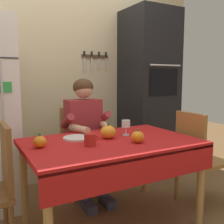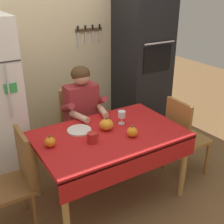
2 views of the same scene
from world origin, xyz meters
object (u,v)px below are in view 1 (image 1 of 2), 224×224
(wall_oven, at_px, (148,93))
(chair_right_side, at_px, (197,155))
(serving_tray, at_px, (77,138))
(pumpkin_small, at_px, (40,142))
(chair_behind_person, at_px, (79,146))
(dining_table, at_px, (112,151))
(pumpkin_medium, at_px, (138,137))
(pumpkin_large, at_px, (108,132))
(seated_person, at_px, (86,128))
(wine_glass, at_px, (126,124))
(coffee_mug, at_px, (90,140))

(wall_oven, height_order, chair_right_side, wall_oven)
(chair_right_side, bearing_deg, serving_tray, 165.87)
(pumpkin_small, bearing_deg, chair_behind_person, 50.21)
(dining_table, height_order, serving_tray, serving_tray)
(chair_right_side, height_order, pumpkin_medium, chair_right_side)
(pumpkin_large, bearing_deg, chair_behind_person, 88.99)
(wall_oven, distance_m, pumpkin_medium, 1.42)
(wall_oven, height_order, seated_person, wall_oven)
(chair_right_side, height_order, wine_glass, chair_right_side)
(coffee_mug, height_order, pumpkin_medium, pumpkin_medium)
(seated_person, height_order, pumpkin_large, seated_person)
(seated_person, relative_size, chair_right_side, 1.34)
(chair_behind_person, bearing_deg, dining_table, -91.87)
(coffee_mug, distance_m, serving_tray, 0.26)
(pumpkin_medium, height_order, pumpkin_small, pumpkin_medium)
(pumpkin_large, bearing_deg, serving_tray, 154.81)
(chair_right_side, bearing_deg, pumpkin_large, 169.10)
(seated_person, bearing_deg, serving_tray, -122.56)
(seated_person, relative_size, wine_glass, 8.99)
(coffee_mug, bearing_deg, wall_oven, 37.45)
(chair_behind_person, bearing_deg, wine_glass, -74.31)
(chair_behind_person, height_order, coffee_mug, chair_behind_person)
(dining_table, distance_m, pumpkin_medium, 0.25)
(wall_oven, relative_size, pumpkin_medium, 18.11)
(pumpkin_medium, distance_m, serving_tray, 0.52)
(chair_behind_person, xyz_separation_m, pumpkin_small, (-0.59, -0.71, 0.27))
(serving_tray, bearing_deg, wine_glass, -10.27)
(chair_behind_person, xyz_separation_m, seated_person, (-0.00, -0.19, 0.23))
(pumpkin_large, distance_m, pumpkin_small, 0.58)
(wall_oven, height_order, pumpkin_medium, wall_oven)
(dining_table, height_order, pumpkin_medium, pumpkin_medium)
(wall_oven, xyz_separation_m, dining_table, (-1.05, -0.92, -0.39))
(seated_person, xyz_separation_m, pumpkin_medium, (0.12, -0.75, 0.05))
(chair_behind_person, height_order, pumpkin_large, chair_behind_person)
(dining_table, relative_size, coffee_mug, 11.94)
(wall_oven, xyz_separation_m, pumpkin_large, (-1.04, -0.83, -0.25))
(wall_oven, bearing_deg, seated_person, -162.70)
(wall_oven, bearing_deg, serving_tray, -150.76)
(wine_glass, height_order, pumpkin_small, wine_glass)
(seated_person, xyz_separation_m, serving_tray, (-0.25, -0.40, 0.01))
(seated_person, bearing_deg, wall_oven, 17.30)
(wine_glass, relative_size, pumpkin_small, 1.25)
(pumpkin_large, height_order, serving_tray, pumpkin_large)
(chair_behind_person, relative_size, seated_person, 0.75)
(wall_oven, relative_size, wine_glass, 15.16)
(pumpkin_small, bearing_deg, chair_right_side, -5.98)
(seated_person, height_order, pumpkin_medium, seated_person)
(wall_oven, xyz_separation_m, chair_behind_person, (-1.02, -0.13, -0.54))
(chair_right_side, xyz_separation_m, pumpkin_small, (-1.47, 0.15, 0.27))
(chair_right_side, bearing_deg, chair_behind_person, 135.21)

